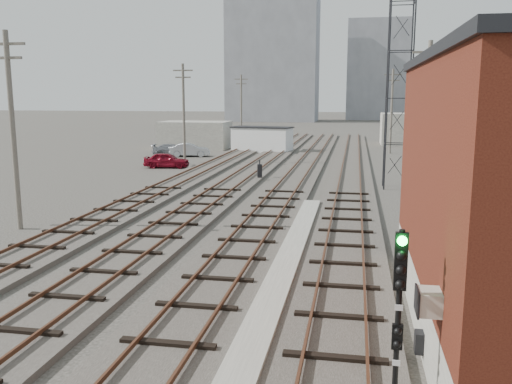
% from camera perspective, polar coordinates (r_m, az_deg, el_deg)
% --- Properties ---
extents(ground, '(320.00, 320.00, 0.00)m').
position_cam_1_polar(ground, '(62.59, 7.82, 4.32)').
color(ground, '#282621').
rests_on(ground, ground).
extents(track_right, '(3.20, 90.00, 0.39)m').
position_cam_1_polar(track_right, '(41.67, 9.89, 1.58)').
color(track_right, '#332D28').
rests_on(track_right, ground).
extents(track_mid_right, '(3.20, 90.00, 0.39)m').
position_cam_1_polar(track_mid_right, '(41.89, 4.41, 1.75)').
color(track_mid_right, '#332D28').
rests_on(track_mid_right, ground).
extents(track_mid_left, '(3.20, 90.00, 0.39)m').
position_cam_1_polar(track_mid_left, '(42.49, -0.96, 1.89)').
color(track_mid_left, '#332D28').
rests_on(track_mid_left, ground).
extents(track_left, '(3.20, 90.00, 0.39)m').
position_cam_1_polar(track_left, '(43.45, -6.14, 2.01)').
color(track_left, '#332D28').
rests_on(track_left, ground).
extents(platform_curb, '(0.90, 28.00, 0.26)m').
position_cam_1_polar(platform_curb, '(17.45, 2.23, -10.03)').
color(platform_curb, gray).
rests_on(platform_curb, ground).
extents(lattice_tower, '(1.60, 1.60, 15.00)m').
position_cam_1_polar(lattice_tower, '(37.36, 14.87, 11.82)').
color(lattice_tower, black).
rests_on(lattice_tower, ground).
extents(utility_pole_left_a, '(1.80, 0.24, 9.00)m').
position_cam_1_polar(utility_pole_left_a, '(27.02, -24.25, 6.36)').
color(utility_pole_left_a, '#595147').
rests_on(utility_pole_left_a, ground).
extents(utility_pole_left_b, '(1.80, 0.24, 9.00)m').
position_cam_1_polar(utility_pole_left_b, '(49.67, -7.61, 8.41)').
color(utility_pole_left_b, '#595147').
rests_on(utility_pole_left_b, ground).
extents(utility_pole_left_c, '(1.80, 0.24, 9.00)m').
position_cam_1_polar(utility_pole_left_c, '(73.85, -1.56, 8.99)').
color(utility_pole_left_c, '#595147').
rests_on(utility_pole_left_c, ground).
extents(utility_pole_right_a, '(1.80, 0.24, 9.00)m').
position_cam_1_polar(utility_pole_right_a, '(30.49, 17.51, 7.09)').
color(utility_pole_right_a, '#595147').
rests_on(utility_pole_right_a, ground).
extents(utility_pole_right_b, '(1.80, 0.24, 9.00)m').
position_cam_1_polar(utility_pole_right_b, '(60.36, 14.08, 8.47)').
color(utility_pole_right_b, '#595147').
rests_on(utility_pole_right_b, ground).
extents(apartment_left, '(22.00, 14.00, 30.00)m').
position_cam_1_polar(apartment_left, '(139.09, 1.85, 13.67)').
color(apartment_left, gray).
rests_on(apartment_left, ground).
extents(apartment_right, '(16.00, 12.00, 26.00)m').
position_cam_1_polar(apartment_right, '(152.48, 12.66, 12.37)').
color(apartment_right, gray).
rests_on(apartment_right, ground).
extents(shed_left, '(8.00, 5.00, 3.20)m').
position_cam_1_polar(shed_left, '(65.17, -6.41, 5.98)').
color(shed_left, gray).
rests_on(shed_left, ground).
extents(shed_right, '(6.00, 6.00, 4.00)m').
position_cam_1_polar(shed_right, '(72.61, 15.39, 6.41)').
color(shed_right, gray).
rests_on(shed_right, ground).
extents(signal_mast, '(0.40, 0.40, 3.70)m').
position_cam_1_polar(signal_mast, '(10.75, 14.77, -12.07)').
color(signal_mast, gray).
rests_on(signal_mast, ground).
extents(switch_stand, '(0.41, 0.41, 1.40)m').
position_cam_1_polar(switch_stand, '(40.08, 0.38, 2.20)').
color(switch_stand, black).
rests_on(switch_stand, ground).
extents(site_trailer, '(7.10, 4.13, 2.81)m').
position_cam_1_polar(site_trailer, '(60.85, 0.64, 5.59)').
color(site_trailer, white).
rests_on(site_trailer, ground).
extents(car_red, '(4.07, 2.02, 1.33)m').
position_cam_1_polar(car_red, '(47.69, -9.38, 3.33)').
color(car_red, maroon).
rests_on(car_red, ground).
extents(car_silver, '(4.37, 2.36, 1.37)m').
position_cam_1_polar(car_silver, '(56.41, -7.00, 4.42)').
color(car_silver, '#B3B7BB').
rests_on(car_silver, ground).
extents(car_grey, '(4.42, 2.37, 1.22)m').
position_cam_1_polar(car_grey, '(57.48, -8.79, 4.41)').
color(car_grey, gray).
rests_on(car_grey, ground).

